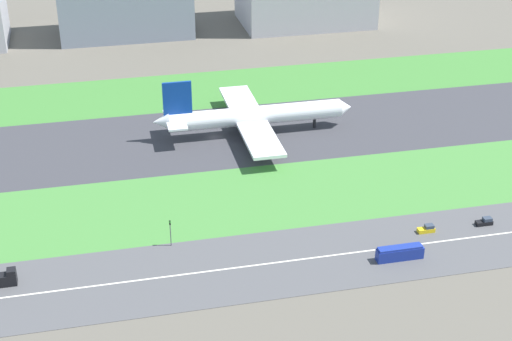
{
  "coord_description": "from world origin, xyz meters",
  "views": [
    {
      "loc": [
        -36.45,
        -223.17,
        106.48
      ],
      "look_at": [
        5.48,
        -36.5,
        6.0
      ],
      "focal_mm": 54.65,
      "sensor_mm": 36.0,
      "label": 1
    }
  ],
  "objects_px": {
    "car_2": "(427,229)",
    "traffic_light": "(170,231)",
    "car_4": "(485,222)",
    "bus_0": "(400,253)",
    "airliner": "(251,116)"
  },
  "relations": [
    {
      "from": "car_4",
      "to": "traffic_light",
      "type": "distance_m",
      "value": 81.15
    },
    {
      "from": "bus_0",
      "to": "airliner",
      "type": "bearing_deg",
      "value": -75.87
    },
    {
      "from": "airliner",
      "to": "bus_0",
      "type": "relative_size",
      "value": 5.6
    },
    {
      "from": "traffic_light",
      "to": "car_2",
      "type": "bearing_deg",
      "value": -7.06
    },
    {
      "from": "car_2",
      "to": "car_4",
      "type": "relative_size",
      "value": 1.0
    },
    {
      "from": "car_4",
      "to": "traffic_light",
      "type": "height_order",
      "value": "traffic_light"
    },
    {
      "from": "car_2",
      "to": "traffic_light",
      "type": "height_order",
      "value": "traffic_light"
    },
    {
      "from": "car_2",
      "to": "traffic_light",
      "type": "relative_size",
      "value": 0.61
    },
    {
      "from": "bus_0",
      "to": "traffic_light",
      "type": "relative_size",
      "value": 1.61
    },
    {
      "from": "car_4",
      "to": "traffic_light",
      "type": "xyz_separation_m",
      "value": [
        -80.68,
        7.99,
        3.37
      ]
    },
    {
      "from": "airliner",
      "to": "traffic_light",
      "type": "distance_m",
      "value": 68.72
    },
    {
      "from": "airliner",
      "to": "traffic_light",
      "type": "height_order",
      "value": "airliner"
    },
    {
      "from": "car_2",
      "to": "car_4",
      "type": "bearing_deg",
      "value": 0.0
    },
    {
      "from": "airliner",
      "to": "bus_0",
      "type": "xyz_separation_m",
      "value": [
        19.63,
        -78.0,
        -4.41
      ]
    },
    {
      "from": "bus_0",
      "to": "car_4",
      "type": "height_order",
      "value": "bus_0"
    }
  ]
}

